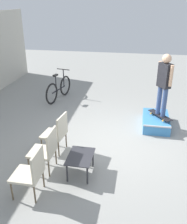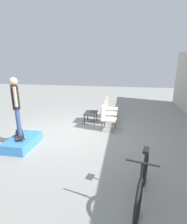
{
  "view_description": "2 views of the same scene",
  "coord_description": "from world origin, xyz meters",
  "px_view_note": "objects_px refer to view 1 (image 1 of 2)",
  "views": [
    {
      "loc": [
        -5.51,
        -0.43,
        3.39
      ],
      "look_at": [
        -0.03,
        0.57,
        0.87
      ],
      "focal_mm": 40.0,
      "sensor_mm": 36.0,
      "label": 1
    },
    {
      "loc": [
        5.65,
        1.96,
        2.57
      ],
      "look_at": [
        -0.06,
        0.95,
        0.84
      ],
      "focal_mm": 28.0,
      "sensor_mm": 36.0,
      "label": 2
    }
  ],
  "objects_px": {
    "skate_ramp_box": "(156,121)",
    "patio_chair_center": "(46,149)",
    "person_skater": "(164,81)",
    "coffee_table": "(80,158)",
    "patio_chair_right": "(57,132)",
    "bicycle": "(59,89)",
    "patio_chair_left": "(31,171)",
    "skateboard_on_ramp": "(160,115)"
  },
  "relations": [
    {
      "from": "patio_chair_right",
      "to": "skateboard_on_ramp",
      "type": "bearing_deg",
      "value": 131.88
    },
    {
      "from": "coffee_table",
      "to": "patio_chair_right",
      "type": "relative_size",
      "value": 0.75
    },
    {
      "from": "patio_chair_center",
      "to": "patio_chair_right",
      "type": "bearing_deg",
      "value": -178.9
    },
    {
      "from": "patio_chair_right",
      "to": "bicycle",
      "type": "distance_m",
      "value": 3.51
    },
    {
      "from": "skateboard_on_ramp",
      "to": "patio_chair_left",
      "type": "distance_m",
      "value": 4.09
    },
    {
      "from": "coffee_table",
      "to": "patio_chair_right",
      "type": "distance_m",
      "value": 1.07
    },
    {
      "from": "person_skater",
      "to": "patio_chair_left",
      "type": "distance_m",
      "value": 4.18
    },
    {
      "from": "patio_chair_right",
      "to": "bicycle",
      "type": "xyz_separation_m",
      "value": [
        3.35,
        1.02,
        -0.13
      ]
    },
    {
      "from": "skate_ramp_box",
      "to": "patio_chair_center",
      "type": "xyz_separation_m",
      "value": [
        -2.52,
        2.4,
        0.38
      ]
    },
    {
      "from": "skate_ramp_box",
      "to": "coffee_table",
      "type": "relative_size",
      "value": 1.74
    },
    {
      "from": "patio_chair_center",
      "to": "patio_chair_right",
      "type": "distance_m",
      "value": 0.75
    },
    {
      "from": "skateboard_on_ramp",
      "to": "patio_chair_center",
      "type": "height_order",
      "value": "patio_chair_center"
    },
    {
      "from": "skate_ramp_box",
      "to": "patio_chair_right",
      "type": "distance_m",
      "value": 3.01
    },
    {
      "from": "patio_chair_left",
      "to": "patio_chair_center",
      "type": "relative_size",
      "value": 1.0
    },
    {
      "from": "patio_chair_right",
      "to": "person_skater",
      "type": "bearing_deg",
      "value": 131.88
    },
    {
      "from": "patio_chair_center",
      "to": "patio_chair_right",
      "type": "height_order",
      "value": "same"
    },
    {
      "from": "person_skater",
      "to": "patio_chair_center",
      "type": "xyz_separation_m",
      "value": [
        -2.47,
        2.49,
        -0.87
      ]
    },
    {
      "from": "patio_chair_left",
      "to": "patio_chair_right",
      "type": "distance_m",
      "value": 1.52
    },
    {
      "from": "skate_ramp_box",
      "to": "person_skater",
      "type": "distance_m",
      "value": 1.26
    },
    {
      "from": "bicycle",
      "to": "patio_chair_right",
      "type": "bearing_deg",
      "value": -150.74
    },
    {
      "from": "person_skater",
      "to": "patio_chair_center",
      "type": "distance_m",
      "value": 3.62
    },
    {
      "from": "patio_chair_left",
      "to": "patio_chair_center",
      "type": "xyz_separation_m",
      "value": [
        0.76,
        0.0,
        0.0
      ]
    },
    {
      "from": "person_skater",
      "to": "bicycle",
      "type": "relative_size",
      "value": 1.01
    },
    {
      "from": "person_skater",
      "to": "skate_ramp_box",
      "type": "bearing_deg",
      "value": 28.09
    },
    {
      "from": "patio_chair_right",
      "to": "coffee_table",
      "type": "bearing_deg",
      "value": 51.79
    },
    {
      "from": "patio_chair_left",
      "to": "patio_chair_center",
      "type": "distance_m",
      "value": 0.76
    },
    {
      "from": "skate_ramp_box",
      "to": "patio_chair_left",
      "type": "relative_size",
      "value": 1.3
    },
    {
      "from": "skate_ramp_box",
      "to": "person_skater",
      "type": "height_order",
      "value": "person_skater"
    },
    {
      "from": "skateboard_on_ramp",
      "to": "patio_chair_left",
      "type": "xyz_separation_m",
      "value": [
        -3.24,
        2.49,
        0.15
      ]
    },
    {
      "from": "coffee_table",
      "to": "patio_chair_right",
      "type": "bearing_deg",
      "value": 44.5
    },
    {
      "from": "coffee_table",
      "to": "patio_chair_center",
      "type": "distance_m",
      "value": 0.76
    },
    {
      "from": "coffee_table",
      "to": "patio_chair_left",
      "type": "bearing_deg",
      "value": 136.0
    },
    {
      "from": "person_skater",
      "to": "coffee_table",
      "type": "height_order",
      "value": "person_skater"
    },
    {
      "from": "patio_chair_left",
      "to": "patio_chair_right",
      "type": "xyz_separation_m",
      "value": [
        1.52,
        0.0,
        0.0
      ]
    },
    {
      "from": "skateboard_on_ramp",
      "to": "patio_chair_right",
      "type": "height_order",
      "value": "patio_chair_right"
    },
    {
      "from": "skate_ramp_box",
      "to": "patio_chair_center",
      "type": "relative_size",
      "value": 1.3
    },
    {
      "from": "patio_chair_center",
      "to": "coffee_table",
      "type": "bearing_deg",
      "value": 91.18
    },
    {
      "from": "skate_ramp_box",
      "to": "patio_chair_right",
      "type": "xyz_separation_m",
      "value": [
        -1.77,
        2.4,
        0.38
      ]
    },
    {
      "from": "person_skater",
      "to": "bicycle",
      "type": "xyz_separation_m",
      "value": [
        1.63,
        3.52,
        -1.01
      ]
    },
    {
      "from": "skateboard_on_ramp",
      "to": "patio_chair_left",
      "type": "bearing_deg",
      "value": 106.38
    },
    {
      "from": "person_skater",
      "to": "patio_chair_right",
      "type": "height_order",
      "value": "person_skater"
    },
    {
      "from": "patio_chair_center",
      "to": "patio_chair_right",
      "type": "relative_size",
      "value": 1.0
    }
  ]
}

